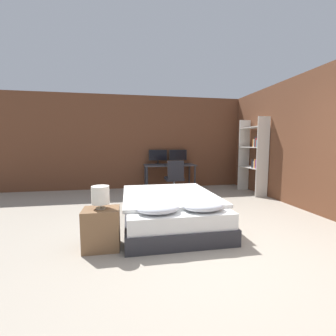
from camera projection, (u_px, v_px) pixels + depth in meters
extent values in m
plane|color=#9E9384|center=(239.00, 254.00, 2.67)|extent=(20.00, 20.00, 0.00)
cube|color=brown|center=(170.00, 143.00, 6.76)|extent=(12.00, 0.06, 2.70)
cube|color=brown|center=(307.00, 142.00, 4.39)|extent=(0.06, 12.00, 2.70)
cube|color=#2D2D33|center=(170.00, 217.00, 3.71)|extent=(1.45, 2.05, 0.22)
cube|color=white|center=(170.00, 204.00, 3.69)|extent=(1.39, 1.99, 0.21)
cube|color=white|center=(168.00, 195.00, 3.79)|extent=(1.49, 1.72, 0.05)
ellipsoid|color=silver|center=(158.00, 208.00, 2.86)|extent=(0.55, 0.38, 0.13)
ellipsoid|color=silver|center=(203.00, 206.00, 2.97)|extent=(0.55, 0.38, 0.13)
cube|color=brown|center=(102.00, 229.00, 2.80)|extent=(0.44, 0.35, 0.51)
cylinder|color=gray|center=(101.00, 208.00, 2.77)|extent=(0.12, 0.12, 0.01)
cylinder|color=gray|center=(101.00, 206.00, 2.77)|extent=(0.02, 0.02, 0.05)
cylinder|color=silver|center=(100.00, 195.00, 2.75)|extent=(0.22, 0.22, 0.22)
cube|color=#38383D|center=(169.00, 165.00, 6.42)|extent=(1.44, 0.67, 0.03)
cylinder|color=#2D2D33|center=(147.00, 180.00, 6.05)|extent=(0.05, 0.05, 0.69)
cylinder|color=#2D2D33|center=(195.00, 178.00, 6.29)|extent=(0.05, 0.05, 0.69)
cylinder|color=#2D2D33|center=(145.00, 177.00, 6.61)|extent=(0.05, 0.05, 0.69)
cylinder|color=#2D2D33|center=(189.00, 176.00, 6.85)|extent=(0.05, 0.05, 0.69)
cylinder|color=black|center=(158.00, 164.00, 6.59)|extent=(0.16, 0.16, 0.01)
cylinder|color=black|center=(158.00, 162.00, 6.58)|extent=(0.03, 0.03, 0.09)
cube|color=black|center=(158.00, 155.00, 6.56)|extent=(0.54, 0.03, 0.31)
cube|color=black|center=(158.00, 155.00, 6.55)|extent=(0.51, 0.00, 0.28)
cylinder|color=black|center=(178.00, 163.00, 6.70)|extent=(0.16, 0.16, 0.01)
cylinder|color=black|center=(178.00, 162.00, 6.69)|extent=(0.03, 0.03, 0.09)
cube|color=black|center=(178.00, 155.00, 6.67)|extent=(0.54, 0.03, 0.31)
cube|color=black|center=(178.00, 155.00, 6.66)|extent=(0.51, 0.00, 0.28)
cube|color=black|center=(171.00, 165.00, 6.19)|extent=(0.37, 0.13, 0.02)
ellipsoid|color=black|center=(181.00, 164.00, 6.24)|extent=(0.07, 0.05, 0.04)
cylinder|color=black|center=(174.00, 194.00, 5.80)|extent=(0.52, 0.52, 0.04)
cylinder|color=gray|center=(174.00, 187.00, 5.78)|extent=(0.05, 0.05, 0.34)
cube|color=black|center=(174.00, 179.00, 5.75)|extent=(0.45, 0.45, 0.07)
cube|color=black|center=(176.00, 170.00, 5.53)|extent=(0.40, 0.05, 0.44)
cube|color=beige|center=(263.00, 157.00, 5.47)|extent=(0.32, 0.02, 1.97)
cube|color=beige|center=(244.00, 155.00, 6.34)|extent=(0.32, 0.02, 1.97)
cube|color=beige|center=(252.00, 167.00, 5.94)|extent=(0.32, 0.87, 0.02)
cube|color=beige|center=(253.00, 147.00, 5.88)|extent=(0.32, 0.87, 0.02)
cube|color=beige|center=(254.00, 128.00, 5.83)|extent=(0.32, 0.87, 0.02)
cube|color=teal|center=(261.00, 164.00, 5.52)|extent=(0.26, 0.02, 0.23)
cube|color=#7A387F|center=(260.00, 164.00, 5.56)|extent=(0.26, 0.04, 0.22)
cube|color=orange|center=(259.00, 164.00, 5.62)|extent=(0.26, 0.04, 0.23)
cube|color=#BCB29E|center=(258.00, 165.00, 5.66)|extent=(0.26, 0.03, 0.18)
cube|color=#28282D|center=(257.00, 164.00, 5.70)|extent=(0.26, 0.04, 0.18)
cube|color=#28282D|center=(256.00, 164.00, 5.74)|extent=(0.26, 0.02, 0.22)
cube|color=orange|center=(262.00, 143.00, 5.47)|extent=(0.26, 0.03, 0.18)
cube|color=teal|center=(261.00, 144.00, 5.51)|extent=(0.26, 0.04, 0.17)
cube|color=#B2332D|center=(261.00, 143.00, 5.54)|extent=(0.26, 0.02, 0.22)
cube|color=#28282D|center=(260.00, 142.00, 5.58)|extent=(0.26, 0.04, 0.26)
cube|color=#BCB29E|center=(259.00, 143.00, 5.63)|extent=(0.26, 0.04, 0.20)
cube|color=orange|center=(258.00, 143.00, 5.67)|extent=(0.26, 0.03, 0.20)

